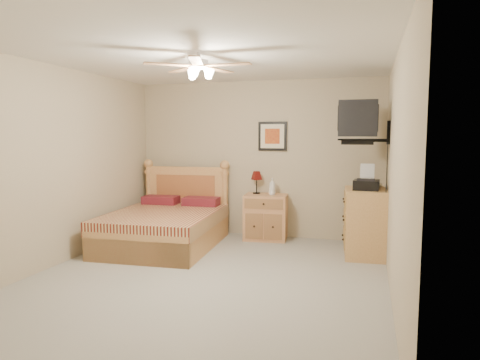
% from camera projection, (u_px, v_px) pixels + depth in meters
% --- Properties ---
extents(floor, '(4.50, 4.50, 0.00)m').
position_uv_depth(floor, '(207.00, 278.00, 4.93)').
color(floor, gray).
rests_on(floor, ground).
extents(ceiling, '(4.00, 4.50, 0.04)m').
position_uv_depth(ceiling, '(205.00, 56.00, 4.66)').
color(ceiling, white).
rests_on(ceiling, ground).
extents(wall_back, '(4.00, 0.04, 2.50)m').
position_uv_depth(wall_back, '(256.00, 159.00, 6.94)').
color(wall_back, tan).
rests_on(wall_back, ground).
extents(wall_front, '(4.00, 0.04, 2.50)m').
position_uv_depth(wall_front, '(75.00, 198.00, 2.65)').
color(wall_front, tan).
rests_on(wall_front, ground).
extents(wall_left, '(0.04, 4.50, 2.50)m').
position_uv_depth(wall_left, '(57.00, 166.00, 5.37)').
color(wall_left, tan).
rests_on(wall_left, ground).
extents(wall_right, '(0.04, 4.50, 2.50)m').
position_uv_depth(wall_right, '(395.00, 174.00, 4.22)').
color(wall_right, tan).
rests_on(wall_right, ground).
extents(bed, '(1.57, 2.00, 1.24)m').
position_uv_depth(bed, '(164.00, 205.00, 6.24)').
color(bed, '#C77C47').
rests_on(bed, ground).
extents(nightstand, '(0.70, 0.55, 0.71)m').
position_uv_depth(nightstand, '(266.00, 217.00, 6.74)').
color(nightstand, '#B87E51').
rests_on(nightstand, ground).
extents(table_lamp, '(0.21, 0.21, 0.36)m').
position_uv_depth(table_lamp, '(257.00, 182.00, 6.81)').
color(table_lamp, '#580F0C').
rests_on(table_lamp, nightstand).
extents(lotion_bottle, '(0.12, 0.12, 0.26)m').
position_uv_depth(lotion_bottle, '(272.00, 186.00, 6.66)').
color(lotion_bottle, silver).
rests_on(lotion_bottle, nightstand).
extents(framed_picture, '(0.46, 0.04, 0.46)m').
position_uv_depth(framed_picture, '(273.00, 136.00, 6.80)').
color(framed_picture, black).
rests_on(framed_picture, wall_back).
extents(dresser, '(0.60, 0.81, 0.91)m').
position_uv_depth(dresser, '(365.00, 222.00, 5.80)').
color(dresser, '#AE7E40').
rests_on(dresser, ground).
extents(fax_machine, '(0.35, 0.37, 0.34)m').
position_uv_depth(fax_machine, '(367.00, 177.00, 5.65)').
color(fax_machine, black).
rests_on(fax_machine, dresser).
extents(magazine_lower, '(0.28, 0.32, 0.03)m').
position_uv_depth(magazine_lower, '(365.00, 186.00, 5.96)').
color(magazine_lower, '#B2AA8B').
rests_on(magazine_lower, dresser).
extents(magazine_upper, '(0.20, 0.28, 0.02)m').
position_uv_depth(magazine_upper, '(367.00, 184.00, 5.98)').
color(magazine_upper, gray).
rests_on(magazine_upper, magazine_lower).
extents(wall_tv, '(0.56, 0.46, 0.58)m').
position_uv_depth(wall_tv, '(370.00, 122.00, 5.51)').
color(wall_tv, black).
rests_on(wall_tv, wall_right).
extents(ceiling_fan, '(1.14, 1.14, 0.28)m').
position_uv_depth(ceiling_fan, '(199.00, 66.00, 4.49)').
color(ceiling_fan, white).
rests_on(ceiling_fan, ceiling).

